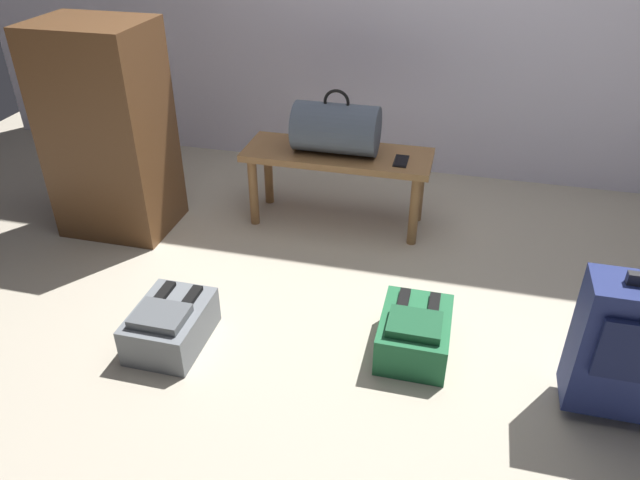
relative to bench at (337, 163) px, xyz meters
The scene contains 7 objects.
ground_plane 0.92m from the bench, 64.43° to the right, with size 6.60×6.60×0.00m, color #B2A893.
bench is the anchor object (origin of this frame).
duffel_bag_slate 0.20m from the bench, behind, with size 0.44×0.26×0.34m.
cell_phone 0.35m from the bench, ahead, with size 0.07×0.14×0.01m.
backpack_green 1.14m from the bench, 60.63° to the right, with size 0.28×0.38×0.21m.
backpack_grey 1.28m from the bench, 110.90° to the right, with size 0.28×0.38×0.21m.
side_cabinet 1.20m from the bench, 164.67° to the right, with size 0.56×0.44×1.10m.
Camera 1 is at (0.26, -2.12, 1.71)m, focal length 33.65 mm.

